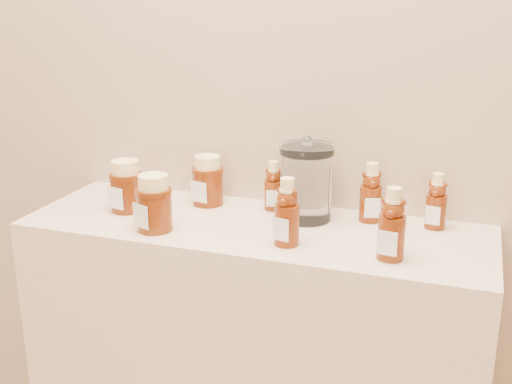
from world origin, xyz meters
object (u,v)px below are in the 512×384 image
at_px(bear_bottle_front_left, 287,207).
at_px(honey_jar_left, 126,186).
at_px(glass_canister, 306,179).
at_px(display_table, 254,376).
at_px(bear_bottle_back_left, 273,182).

relative_size(bear_bottle_front_left, honey_jar_left, 1.32).
xyz_separation_m(honey_jar_left, glass_canister, (0.48, 0.10, 0.04)).
bearing_deg(display_table, glass_canister, 38.32).
relative_size(bear_bottle_back_left, glass_canister, 0.71).
bearing_deg(bear_bottle_back_left, glass_canister, -37.57).
relative_size(bear_bottle_front_left, glass_canister, 0.85).
bearing_deg(display_table, bear_bottle_front_left, -39.67).
bearing_deg(glass_canister, honey_jar_left, -168.38).
distance_m(display_table, glass_canister, 0.58).
height_order(bear_bottle_back_left, glass_canister, glass_canister).
height_order(honey_jar_left, glass_canister, glass_canister).
height_order(bear_bottle_front_left, glass_canister, glass_canister).
height_order(display_table, honey_jar_left, honey_jar_left).
xyz_separation_m(bear_bottle_back_left, glass_canister, (0.10, -0.04, 0.03)).
height_order(bear_bottle_back_left, bear_bottle_front_left, bear_bottle_front_left).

